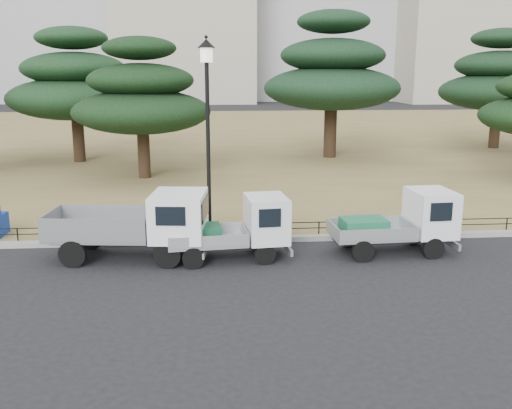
{
  "coord_description": "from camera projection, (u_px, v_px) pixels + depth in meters",
  "views": [
    {
      "loc": [
        -1.28,
        -13.9,
        5.04
      ],
      "look_at": [
        0.0,
        2.0,
        1.3
      ],
      "focal_mm": 40.0,
      "sensor_mm": 36.0,
      "label": 1
    }
  ],
  "objects": [
    {
      "name": "pine_center_left",
      "position": [
        141.0,
        98.0,
        26.03
      ],
      "size": [
        6.33,
        6.33,
        6.43
      ],
      "color": "black",
      "rests_on": "lawn"
    },
    {
      "name": "lawn",
      "position": [
        227.0,
        136.0,
        44.42
      ],
      "size": [
        120.0,
        56.0,
        0.15
      ],
      "primitive_type": "cube",
      "color": "olive",
      "rests_on": "ground"
    },
    {
      "name": "pine_center_right",
      "position": [
        332.0,
        73.0,
        32.2
      ],
      "size": [
        7.74,
        7.74,
        8.22
      ],
      "color": "black",
      "rests_on": "lawn"
    },
    {
      "name": "ground",
      "position": [
        262.0,
        271.0,
        14.74
      ],
      "size": [
        220.0,
        220.0,
        0.0
      ],
      "primitive_type": "plane",
      "color": "black"
    },
    {
      "name": "pipe_fence",
      "position": [
        254.0,
        226.0,
        17.31
      ],
      "size": [
        38.0,
        0.04,
        0.4
      ],
      "color": "black",
      "rests_on": "lawn"
    },
    {
      "name": "curb",
      "position": [
        254.0,
        239.0,
        17.25
      ],
      "size": [
        120.0,
        0.25,
        0.16
      ],
      "primitive_type": "cube",
      "color": "gray",
      "rests_on": "ground"
    },
    {
      "name": "street_lamp",
      "position": [
        207.0,
        106.0,
        16.53
      ],
      "size": [
        0.52,
        0.52,
        5.78
      ],
      "color": "black",
      "rests_on": "lawn"
    },
    {
      "name": "pine_east_far",
      "position": [
        500.0,
        80.0,
        36.25
      ],
      "size": [
        7.5,
        7.5,
        7.53
      ],
      "color": "black",
      "rests_on": "lawn"
    },
    {
      "name": "truck_kei_front",
      "position": [
        238.0,
        229.0,
        15.54
      ],
      "size": [
        3.36,
        1.69,
        1.72
      ],
      "rotation": [
        0.0,
        0.0,
        0.1
      ],
      "color": "black",
      "rests_on": "ground"
    },
    {
      "name": "pine_west_near",
      "position": [
        75.0,
        85.0,
        30.7
      ],
      "size": [
        7.22,
        7.22,
        7.21
      ],
      "color": "black",
      "rests_on": "lawn"
    },
    {
      "name": "truck_large",
      "position": [
        138.0,
        222.0,
        15.5
      ],
      "size": [
        4.41,
        2.12,
        1.86
      ],
      "rotation": [
        0.0,
        0.0,
        -0.11
      ],
      "color": "black",
      "rests_on": "ground"
    },
    {
      "name": "truck_kei_rear",
      "position": [
        402.0,
        222.0,
        16.05
      ],
      "size": [
        3.48,
        1.66,
        1.78
      ],
      "rotation": [
        0.0,
        0.0,
        0.06
      ],
      "color": "black",
      "rests_on": "ground"
    }
  ]
}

